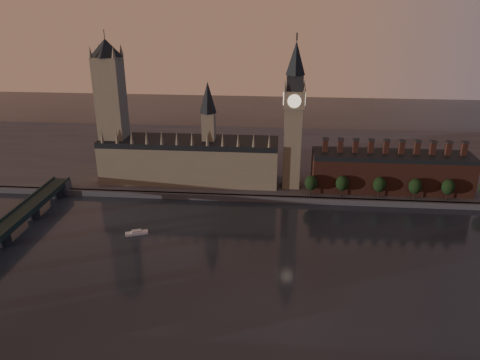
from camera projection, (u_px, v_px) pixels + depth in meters
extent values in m
plane|color=black|center=(273.00, 274.00, 241.01)|extent=(900.00, 900.00, 0.00)
cube|color=#4B4B50|center=(276.00, 199.00, 323.56)|extent=(900.00, 4.00, 4.00)
cube|color=#4B4B50|center=(278.00, 157.00, 406.85)|extent=(900.00, 180.00, 4.00)
cube|color=#776954|center=(189.00, 163.00, 346.02)|extent=(130.00, 30.00, 28.00)
cube|color=black|center=(189.00, 142.00, 340.09)|extent=(130.00, 30.00, 4.00)
cube|color=#776954|center=(209.00, 129.00, 335.18)|extent=(9.00, 9.00, 24.00)
cone|color=black|center=(208.00, 97.00, 326.66)|extent=(12.00, 12.00, 22.00)
cone|color=#776954|center=(102.00, 136.00, 329.31)|extent=(2.60, 2.60, 10.00)
cone|color=#776954|center=(117.00, 136.00, 328.44)|extent=(2.60, 2.60, 10.00)
cone|color=#776954|center=(132.00, 137.00, 327.58)|extent=(2.60, 2.60, 10.00)
cone|color=#776954|center=(147.00, 137.00, 326.71)|extent=(2.60, 2.60, 10.00)
cone|color=#776954|center=(162.00, 138.00, 325.84)|extent=(2.60, 2.60, 10.00)
cone|color=#776954|center=(177.00, 138.00, 324.98)|extent=(2.60, 2.60, 10.00)
cone|color=#776954|center=(192.00, 138.00, 324.11)|extent=(2.60, 2.60, 10.00)
cone|color=#776954|center=(207.00, 139.00, 323.25)|extent=(2.60, 2.60, 10.00)
cone|color=#776954|center=(223.00, 139.00, 322.38)|extent=(2.60, 2.60, 10.00)
cone|color=#776954|center=(238.00, 140.00, 321.52)|extent=(2.60, 2.60, 10.00)
cone|color=#776954|center=(254.00, 140.00, 320.65)|extent=(2.60, 2.60, 10.00)
cone|color=#776954|center=(269.00, 140.00, 319.78)|extent=(2.60, 2.60, 10.00)
cube|color=#776954|center=(113.00, 120.00, 338.98)|extent=(18.00, 18.00, 90.00)
cone|color=black|center=(105.00, 48.00, 320.09)|extent=(24.00, 24.00, 12.00)
cylinder|color=#232326|center=(105.00, 39.00, 317.87)|extent=(0.50, 0.50, 12.00)
cone|color=#776954|center=(90.00, 52.00, 314.08)|extent=(3.00, 3.00, 8.00)
cone|color=#776954|center=(113.00, 52.00, 312.79)|extent=(3.00, 3.00, 8.00)
cone|color=#776954|center=(99.00, 49.00, 328.88)|extent=(3.00, 3.00, 8.00)
cone|color=#776954|center=(121.00, 49.00, 327.59)|extent=(3.00, 3.00, 8.00)
cube|color=#776954|center=(292.00, 148.00, 329.78)|extent=(12.00, 12.00, 58.00)
cube|color=#776954|center=(294.00, 99.00, 316.82)|extent=(14.00, 14.00, 12.00)
cube|color=#232326|center=(295.00, 83.00, 312.75)|extent=(11.00, 11.00, 10.00)
cone|color=black|center=(296.00, 58.00, 306.83)|extent=(13.00, 13.00, 22.00)
cylinder|color=#232326|center=(297.00, 37.00, 301.83)|extent=(1.00, 1.00, 5.00)
cylinder|color=beige|center=(294.00, 101.00, 310.16)|extent=(9.00, 0.50, 9.00)
cylinder|color=beige|center=(294.00, 97.00, 323.49)|extent=(9.00, 0.50, 9.00)
cylinder|color=beige|center=(284.00, 99.00, 317.40)|extent=(0.50, 9.00, 9.00)
cylinder|color=beige|center=(305.00, 99.00, 316.24)|extent=(0.50, 9.00, 9.00)
cone|color=#776954|center=(285.00, 87.00, 308.00)|extent=(2.00, 2.00, 6.00)
cone|color=#776954|center=(305.00, 88.00, 306.95)|extent=(2.00, 2.00, 6.00)
cone|color=#776954|center=(285.00, 84.00, 320.03)|extent=(2.00, 2.00, 6.00)
cone|color=#776954|center=(304.00, 84.00, 318.98)|extent=(2.00, 2.00, 6.00)
cube|color=#532B20|center=(390.00, 174.00, 330.43)|extent=(110.00, 25.00, 24.00)
cube|color=black|center=(393.00, 156.00, 325.43)|extent=(110.00, 25.00, 3.00)
cube|color=#532B20|center=(325.00, 146.00, 327.00)|extent=(3.50, 3.50, 9.00)
cube|color=#232326|center=(326.00, 139.00, 325.15)|extent=(4.20, 4.20, 1.00)
cube|color=#532B20|center=(340.00, 146.00, 326.16)|extent=(3.50, 3.50, 9.00)
cube|color=#232326|center=(341.00, 139.00, 324.31)|extent=(4.20, 4.20, 1.00)
cube|color=#532B20|center=(356.00, 146.00, 325.32)|extent=(3.50, 3.50, 9.00)
cube|color=#232326|center=(356.00, 139.00, 323.46)|extent=(4.20, 4.20, 1.00)
cube|color=#532B20|center=(371.00, 147.00, 324.47)|extent=(3.50, 3.50, 9.00)
cube|color=#232326|center=(372.00, 140.00, 322.62)|extent=(4.20, 4.20, 1.00)
cube|color=#532B20|center=(386.00, 147.00, 323.63)|extent=(3.50, 3.50, 9.00)
cube|color=#232326|center=(387.00, 140.00, 321.78)|extent=(4.20, 4.20, 1.00)
cube|color=#532B20|center=(402.00, 148.00, 322.79)|extent=(3.50, 3.50, 9.00)
cube|color=#232326|center=(402.00, 141.00, 320.93)|extent=(4.20, 4.20, 1.00)
cube|color=#532B20|center=(417.00, 148.00, 321.94)|extent=(3.50, 3.50, 9.00)
cube|color=#232326|center=(418.00, 141.00, 320.09)|extent=(4.20, 4.20, 1.00)
cube|color=#532B20|center=(433.00, 148.00, 321.10)|extent=(3.50, 3.50, 9.00)
cube|color=#232326|center=(434.00, 141.00, 319.25)|extent=(4.20, 4.20, 1.00)
cube|color=#532B20|center=(448.00, 149.00, 320.26)|extent=(3.50, 3.50, 9.00)
cube|color=#232326|center=(450.00, 142.00, 318.41)|extent=(4.20, 4.20, 1.00)
cube|color=#532B20|center=(464.00, 149.00, 319.41)|extent=(3.50, 3.50, 9.00)
cube|color=#232326|center=(465.00, 142.00, 317.56)|extent=(4.20, 4.20, 1.00)
cylinder|color=black|center=(310.00, 192.00, 323.39)|extent=(0.80, 0.80, 6.00)
ellipsoid|color=black|center=(311.00, 183.00, 320.99)|extent=(8.60, 8.60, 10.75)
cylinder|color=black|center=(341.00, 192.00, 322.70)|extent=(0.80, 0.80, 6.00)
ellipsoid|color=black|center=(342.00, 183.00, 320.29)|extent=(8.60, 8.60, 10.75)
cylinder|color=black|center=(378.00, 193.00, 320.57)|extent=(0.80, 0.80, 6.00)
ellipsoid|color=black|center=(379.00, 185.00, 318.16)|extent=(8.60, 8.60, 10.75)
cylinder|color=black|center=(414.00, 195.00, 317.72)|extent=(0.80, 0.80, 6.00)
ellipsoid|color=black|center=(415.00, 186.00, 315.31)|extent=(8.60, 8.60, 10.75)
cylinder|color=black|center=(447.00, 196.00, 316.61)|extent=(0.80, 0.80, 6.00)
ellipsoid|color=black|center=(448.00, 187.00, 314.20)|extent=(8.60, 8.60, 10.75)
cube|color=#4B4B50|center=(59.00, 185.00, 334.22)|extent=(14.00, 8.00, 6.00)
cylinder|color=#232326|center=(4.00, 238.00, 267.82)|extent=(8.00, 8.00, 7.75)
cylinder|color=#232326|center=(33.00, 213.00, 299.28)|extent=(8.00, 8.00, 7.75)
cylinder|color=#232326|center=(57.00, 192.00, 330.75)|extent=(8.00, 8.00, 7.75)
cube|color=silver|center=(137.00, 233.00, 280.34)|extent=(13.79, 8.38, 1.52)
cube|color=silver|center=(136.00, 231.00, 279.84)|extent=(6.35, 4.73, 1.14)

